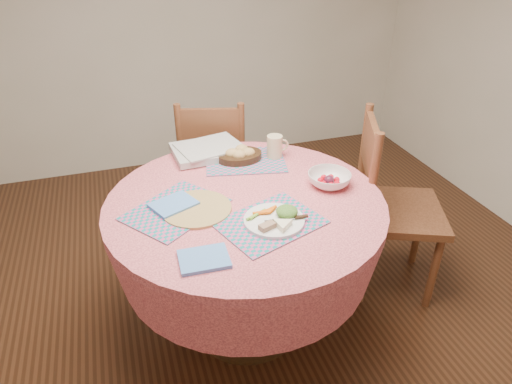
% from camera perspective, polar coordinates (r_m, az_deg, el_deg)
% --- Properties ---
extents(ground, '(4.00, 4.00, 0.00)m').
position_cam_1_polar(ground, '(2.49, -1.14, -15.83)').
color(ground, '#331C0F').
rests_on(ground, ground).
extents(dining_table, '(1.24, 1.24, 0.75)m').
position_cam_1_polar(dining_table, '(2.12, -1.29, -5.44)').
color(dining_table, '#F1707A').
rests_on(dining_table, ground).
extents(chair_right, '(0.59, 0.60, 1.00)m').
position_cam_1_polar(chair_right, '(2.52, 16.42, -1.38)').
color(chair_right, '#5C311B').
rests_on(chair_right, ground).
extents(chair_back, '(0.53, 0.52, 0.94)m').
position_cam_1_polar(chair_back, '(2.89, -5.33, 3.42)').
color(chair_back, '#5C311B').
rests_on(chair_back, ground).
extents(placemat_front, '(0.48, 0.42, 0.01)m').
position_cam_1_polar(placemat_front, '(1.86, 1.73, -3.86)').
color(placemat_front, '#177D81').
rests_on(placemat_front, dining_table).
extents(placemat_left, '(0.50, 0.48, 0.01)m').
position_cam_1_polar(placemat_left, '(1.97, -9.98, -2.17)').
color(placemat_left, '#177D81').
rests_on(placemat_left, dining_table).
extents(placemat_back, '(0.45, 0.38, 0.01)m').
position_cam_1_polar(placemat_back, '(2.34, -1.33, 3.94)').
color(placemat_back, '#177D81').
rests_on(placemat_back, dining_table).
extents(wicker_trivet, '(0.30, 0.30, 0.01)m').
position_cam_1_polar(wicker_trivet, '(1.96, -7.46, -2.08)').
color(wicker_trivet, '#AD8A4B').
rests_on(wicker_trivet, dining_table).
extents(napkin_near, '(0.19, 0.15, 0.01)m').
position_cam_1_polar(napkin_near, '(1.67, -6.52, -8.32)').
color(napkin_near, '#5388D6').
rests_on(napkin_near, dining_table).
extents(napkin_far, '(0.22, 0.20, 0.01)m').
position_cam_1_polar(napkin_far, '(1.98, -10.26, -1.55)').
color(napkin_far, '#5388D6').
rests_on(napkin_far, placemat_left).
extents(dinner_plate, '(0.25, 0.25, 0.05)m').
position_cam_1_polar(dinner_plate, '(1.85, 2.57, -3.38)').
color(dinner_plate, white).
rests_on(dinner_plate, placemat_front).
extents(bread_bowl, '(0.23, 0.23, 0.08)m').
position_cam_1_polar(bread_bowl, '(2.34, -2.03, 4.72)').
color(bread_bowl, black).
rests_on(bread_bowl, placemat_back).
extents(latte_mug, '(0.12, 0.08, 0.11)m').
position_cam_1_polar(latte_mug, '(2.36, 2.40, 5.73)').
color(latte_mug, beige).
rests_on(latte_mug, placemat_back).
extents(fruit_bowl, '(0.25, 0.25, 0.06)m').
position_cam_1_polar(fruit_bowl, '(2.14, 9.13, 1.55)').
color(fruit_bowl, white).
rests_on(fruit_bowl, dining_table).
extents(newspaper_stack, '(0.38, 0.31, 0.04)m').
position_cam_1_polar(newspaper_stack, '(2.41, -6.17, 5.24)').
color(newspaper_stack, silver).
rests_on(newspaper_stack, dining_table).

